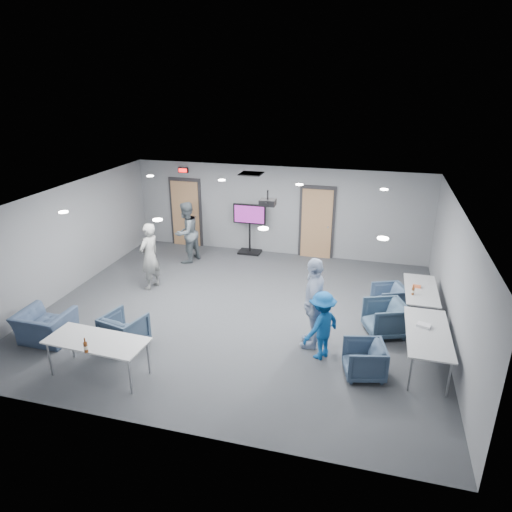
% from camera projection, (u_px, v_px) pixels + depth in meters
% --- Properties ---
extents(floor, '(9.00, 9.00, 0.00)m').
position_uv_depth(floor, '(240.00, 311.00, 10.70)').
color(floor, '#313438').
rests_on(floor, ground).
extents(ceiling, '(9.00, 9.00, 0.00)m').
position_uv_depth(ceiling, '(239.00, 199.00, 9.72)').
color(ceiling, silver).
rests_on(ceiling, wall_back).
extents(wall_back, '(9.00, 0.02, 2.70)m').
position_uv_depth(wall_back, '(278.00, 211.00, 13.81)').
color(wall_back, slate).
rests_on(wall_back, floor).
extents(wall_front, '(9.00, 0.02, 2.70)m').
position_uv_depth(wall_front, '(159.00, 356.00, 6.61)').
color(wall_front, slate).
rests_on(wall_front, floor).
extents(wall_left, '(0.02, 8.00, 2.70)m').
position_uv_depth(wall_left, '(66.00, 240.00, 11.30)').
color(wall_left, slate).
rests_on(wall_left, floor).
extents(wall_right, '(0.02, 8.00, 2.70)m').
position_uv_depth(wall_right, '(454.00, 279.00, 9.13)').
color(wall_right, slate).
rests_on(wall_right, floor).
extents(door_left, '(1.06, 0.17, 2.24)m').
position_uv_depth(door_left, '(186.00, 213.00, 14.59)').
color(door_left, black).
rests_on(door_left, wall_back).
extents(door_right, '(1.06, 0.17, 2.24)m').
position_uv_depth(door_right, '(317.00, 223.00, 13.58)').
color(door_right, black).
rests_on(door_right, wall_back).
extents(exit_sign, '(0.32, 0.08, 0.16)m').
position_uv_depth(exit_sign, '(183.00, 170.00, 14.07)').
color(exit_sign, black).
rests_on(exit_sign, wall_back).
extents(hvac_diffuser, '(0.60, 0.60, 0.03)m').
position_uv_depth(hvac_diffuser, '(251.00, 174.00, 12.36)').
color(hvac_diffuser, black).
rests_on(hvac_diffuser, ceiling).
extents(downlights, '(6.18, 3.78, 0.02)m').
position_uv_depth(downlights, '(239.00, 200.00, 9.72)').
color(downlights, white).
rests_on(downlights, ceiling).
extents(person_a, '(0.56, 0.72, 1.75)m').
position_uv_depth(person_a, '(150.00, 256.00, 11.59)').
color(person_a, gray).
rests_on(person_a, floor).
extents(person_b, '(0.90, 1.03, 1.80)m').
position_uv_depth(person_b, '(186.00, 232.00, 13.30)').
color(person_b, slate).
rests_on(person_b, floor).
extents(person_c, '(0.52, 1.14, 1.91)m').
position_uv_depth(person_c, '(314.00, 303.00, 9.03)').
color(person_c, '#9FAFCD').
rests_on(person_c, floor).
extents(person_d, '(0.93, 1.03, 1.39)m').
position_uv_depth(person_d, '(322.00, 325.00, 8.72)').
color(person_d, '#154C8D').
rests_on(person_d, floor).
extents(chair_right_a, '(0.91, 0.90, 0.64)m').
position_uv_depth(chair_right_a, '(389.00, 298.00, 10.62)').
color(chair_right_a, '#3E526B').
rests_on(chair_right_a, floor).
extents(chair_right_b, '(1.03, 1.02, 0.73)m').
position_uv_depth(chair_right_b, '(385.00, 318.00, 9.64)').
color(chair_right_b, '#36495D').
rests_on(chair_right_b, floor).
extents(chair_right_c, '(0.86, 0.85, 0.66)m').
position_uv_depth(chair_right_c, '(364.00, 360.00, 8.29)').
color(chair_right_c, '#36475D').
rests_on(chair_right_c, floor).
extents(chair_front_a, '(0.91, 0.92, 0.70)m').
position_uv_depth(chair_front_a, '(124.00, 330.00, 9.22)').
color(chair_front_a, '#334459').
rests_on(chair_front_a, floor).
extents(chair_front_b, '(1.03, 0.90, 0.67)m').
position_uv_depth(chair_front_b, '(45.00, 326.00, 9.39)').
color(chair_front_b, '#3D4E69').
rests_on(chair_front_b, floor).
extents(table_right_a, '(0.69, 1.67, 0.73)m').
position_uv_depth(table_right_a, '(421.00, 291.00, 10.15)').
color(table_right_a, silver).
rests_on(table_right_a, floor).
extents(table_right_b, '(0.79, 1.89, 0.73)m').
position_uv_depth(table_right_b, '(428.00, 334.00, 8.44)').
color(table_right_b, silver).
rests_on(table_right_b, floor).
extents(table_front_left, '(1.88, 0.87, 0.73)m').
position_uv_depth(table_front_left, '(97.00, 342.00, 8.18)').
color(table_front_left, silver).
rests_on(table_front_left, floor).
extents(bottle_front, '(0.07, 0.07, 0.28)m').
position_uv_depth(bottle_front, '(86.00, 347.00, 7.76)').
color(bottle_front, '#5B2C0F').
rests_on(bottle_front, table_front_left).
extents(bottle_right, '(0.06, 0.06, 0.23)m').
position_uv_depth(bottle_right, '(413.00, 291.00, 9.84)').
color(bottle_right, '#5B2C0F').
rests_on(bottle_right, table_right_a).
extents(snack_box, '(0.19, 0.14, 0.04)m').
position_uv_depth(snack_box, '(417.00, 286.00, 10.22)').
color(snack_box, '#D96136').
rests_on(snack_box, table_right_a).
extents(wrapper, '(0.29, 0.24, 0.06)m').
position_uv_depth(wrapper, '(424.00, 325.00, 8.59)').
color(wrapper, silver).
rests_on(wrapper, table_right_b).
extents(tv_stand, '(1.02, 0.48, 1.56)m').
position_uv_depth(tv_stand, '(250.00, 226.00, 13.95)').
color(tv_stand, black).
rests_on(tv_stand, floor).
extents(projector, '(0.38, 0.37, 0.36)m').
position_uv_depth(projector, '(268.00, 202.00, 10.62)').
color(projector, black).
rests_on(projector, ceiling).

